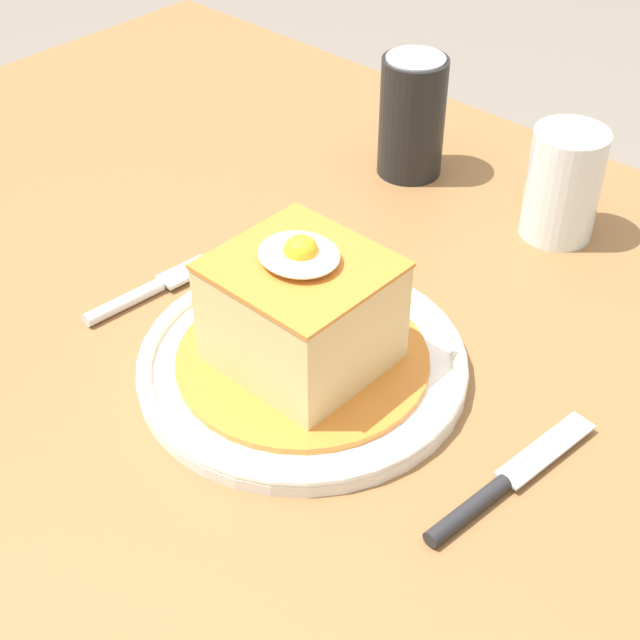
# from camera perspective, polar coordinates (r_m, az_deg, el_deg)

# --- Properties ---
(dining_table) EXTENTS (1.21, 0.84, 0.75)m
(dining_table) POSITION_cam_1_polar(r_m,az_deg,el_deg) (0.88, -2.09, -5.43)
(dining_table) COLOR olive
(dining_table) RESTS_ON ground_plane
(main_plate) EXTENTS (0.26, 0.26, 0.02)m
(main_plate) POSITION_cam_1_polar(r_m,az_deg,el_deg) (0.74, -1.05, -2.58)
(main_plate) COLOR white
(main_plate) RESTS_ON dining_table
(sandwich_meal) EXTENTS (0.20, 0.20, 0.12)m
(sandwich_meal) POSITION_cam_1_polar(r_m,az_deg,el_deg) (0.71, -1.10, 0.17)
(sandwich_meal) COLOR orange
(sandwich_meal) RESTS_ON main_plate
(fork) EXTENTS (0.03, 0.14, 0.01)m
(fork) POSITION_cam_1_polar(r_m,az_deg,el_deg) (0.83, -10.48, 1.66)
(fork) COLOR silver
(fork) RESTS_ON dining_table
(knife) EXTENTS (0.03, 0.17, 0.01)m
(knife) POSITION_cam_1_polar(r_m,az_deg,el_deg) (0.66, 10.26, -10.14)
(knife) COLOR #262628
(knife) RESTS_ON dining_table
(soda_can) EXTENTS (0.07, 0.07, 0.12)m
(soda_can) POSITION_cam_1_polar(r_m,az_deg,el_deg) (0.97, 5.55, 12.07)
(soda_can) COLOR black
(soda_can) RESTS_ON dining_table
(drinking_glass) EXTENTS (0.07, 0.07, 0.10)m
(drinking_glass) POSITION_cam_1_polar(r_m,az_deg,el_deg) (0.90, 14.34, 7.52)
(drinking_glass) COLOR #3F2314
(drinking_glass) RESTS_ON dining_table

